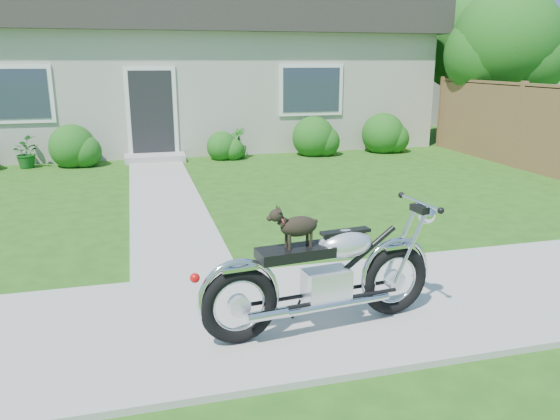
# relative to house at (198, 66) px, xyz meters

# --- Properties ---
(ground) EXTENTS (80.00, 80.00, 0.00)m
(ground) POSITION_rel_house_xyz_m (0.00, -11.99, -2.16)
(ground) COLOR #235114
(ground) RESTS_ON ground
(sidewalk) EXTENTS (24.00, 2.20, 0.04)m
(sidewalk) POSITION_rel_house_xyz_m (0.00, -11.99, -2.14)
(sidewalk) COLOR #9E9B93
(sidewalk) RESTS_ON ground
(walkway) EXTENTS (1.20, 8.00, 0.03)m
(walkway) POSITION_rel_house_xyz_m (-1.50, -6.99, -2.14)
(walkway) COLOR #9E9B93
(walkway) RESTS_ON ground
(house) EXTENTS (12.60, 7.03, 4.50)m
(house) POSITION_rel_house_xyz_m (0.00, 0.00, 0.00)
(house) COLOR #B6B3A4
(house) RESTS_ON ground
(fence) EXTENTS (0.12, 6.62, 1.90)m
(fence) POSITION_rel_house_xyz_m (6.30, -6.24, -1.22)
(fence) COLOR olive
(fence) RESTS_ON ground
(tree_near) EXTENTS (2.75, 2.71, 4.15)m
(tree_near) POSITION_rel_house_xyz_m (7.53, -4.08, 0.50)
(tree_near) COLOR #3D2B1C
(tree_near) RESTS_ON ground
(tree_far) EXTENTS (2.85, 2.82, 4.33)m
(tree_far) POSITION_rel_house_xyz_m (8.28, -1.63, 0.62)
(tree_far) COLOR #3D2B1C
(tree_far) RESTS_ON ground
(shrub_row) EXTENTS (10.74, 1.10, 1.10)m
(shrub_row) POSITION_rel_house_xyz_m (0.45, -3.49, -1.73)
(shrub_row) COLOR #1D5717
(shrub_row) RESTS_ON ground
(potted_plant_left) EXTENTS (0.79, 0.82, 0.69)m
(potted_plant_left) POSITION_rel_house_xyz_m (-4.34, -3.44, -1.81)
(potted_plant_left) COLOR #154F18
(potted_plant_left) RESTS_ON ground
(potted_plant_right) EXTENTS (0.57, 0.57, 0.74)m
(potted_plant_right) POSITION_rel_house_xyz_m (0.51, -3.44, -1.79)
(potted_plant_right) COLOR #1D5D19
(potted_plant_right) RESTS_ON ground
(motorcycle_with_dog) EXTENTS (2.22, 0.62, 1.13)m
(motorcycle_with_dog) POSITION_rel_house_xyz_m (-0.41, -12.39, -1.62)
(motorcycle_with_dog) COLOR black
(motorcycle_with_dog) RESTS_ON sidewalk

